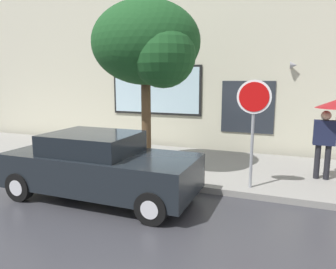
{
  "coord_description": "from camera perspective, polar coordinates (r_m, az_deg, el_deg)",
  "views": [
    {
      "loc": [
        3.34,
        -5.88,
        2.65
      ],
      "look_at": [
        0.32,
        1.8,
        1.2
      ],
      "focal_mm": 33.61,
      "sensor_mm": 36.0,
      "label": 1
    }
  ],
  "objects": [
    {
      "name": "fire_hydrant",
      "position": [
        9.73,
        -13.21,
        -2.88
      ],
      "size": [
        0.3,
        0.44,
        0.78
      ],
      "color": "yellow",
      "rests_on": "sidewalk"
    },
    {
      "name": "stop_sign",
      "position": [
        7.33,
        15.22,
        3.84
      ],
      "size": [
        0.76,
        0.1,
        2.5
      ],
      "color": "gray",
      "rests_on": "sidewalk"
    },
    {
      "name": "sidewalk",
      "position": [
        9.83,
        0.79,
        -5.22
      ],
      "size": [
        20.0,
        4.0,
        0.15
      ],
      "primitive_type": "cube",
      "color": "gray",
      "rests_on": "ground"
    },
    {
      "name": "ground_plane",
      "position": [
        7.26,
        -7.74,
        -11.52
      ],
      "size": [
        60.0,
        60.0,
        0.0
      ],
      "primitive_type": "plane",
      "color": "#333338"
    },
    {
      "name": "pedestrian_with_umbrella",
      "position": [
        8.69,
        27.76,
        3.01
      ],
      "size": [
        1.03,
        1.03,
        2.03
      ],
      "color": "black",
      "rests_on": "sidewalk"
    },
    {
      "name": "street_tree",
      "position": [
        8.57,
        -3.5,
        15.74
      ],
      "size": [
        2.96,
        2.52,
        4.57
      ],
      "color": "#4C3823",
      "rests_on": "sidewalk"
    },
    {
      "name": "parked_car",
      "position": [
        7.24,
        -12.21,
        -5.64
      ],
      "size": [
        4.29,
        1.87,
        1.47
      ],
      "color": "black",
      "rests_on": "ground"
    },
    {
      "name": "building_facade",
      "position": [
        11.89,
        5.15,
        13.94
      ],
      "size": [
        20.0,
        0.67,
        7.0
      ],
      "color": "beige",
      "rests_on": "ground"
    }
  ]
}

